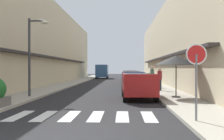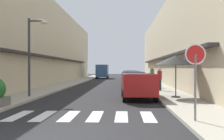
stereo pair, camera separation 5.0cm
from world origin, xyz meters
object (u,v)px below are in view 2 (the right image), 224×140
(street_lamp, at_px, (33,48))
(cafe_umbrella, at_px, (176,60))
(parked_car_distant, at_px, (130,75))
(round_street_sign, at_px, (195,62))
(parked_car_far, at_px, (131,76))
(parked_car_near, at_px, (138,83))
(parked_car_mid, at_px, (134,79))
(delivery_van, at_px, (102,70))
(pedestrian_walking_far, at_px, (152,76))
(pedestrian_walking_near, at_px, (160,79))

(street_lamp, distance_m, cafe_umbrella, 8.27)
(parked_car_distant, height_order, round_street_sign, round_street_sign)
(parked_car_far, bearing_deg, parked_car_near, -90.00)
(parked_car_near, distance_m, parked_car_mid, 6.37)
(parked_car_far, xyz_separation_m, delivery_van, (-4.47, 17.61, 0.48))
(parked_car_mid, xyz_separation_m, cafe_umbrella, (2.13, -6.32, 1.28))
(parked_car_far, bearing_deg, pedestrian_walking_far, -72.48)
(delivery_van, relative_size, pedestrian_walking_near, 3.28)
(parked_car_distant, bearing_deg, street_lamp, -107.67)
(parked_car_distant, distance_m, pedestrian_walking_far, 11.77)
(round_street_sign, xyz_separation_m, street_lamp, (-7.52, 6.85, 1.01))
(delivery_van, xyz_separation_m, pedestrian_walking_near, (6.31, -25.92, -0.42))
(street_lamp, bearing_deg, round_street_sign, -42.33)
(parked_car_far, xyz_separation_m, cafe_umbrella, (2.13, -12.85, 1.28))
(parked_car_mid, bearing_deg, pedestrian_walking_near, -44.01)
(parked_car_distant, xyz_separation_m, pedestrian_walking_near, (1.84, -14.78, 0.07))
(parked_car_far, xyz_separation_m, parked_car_distant, (0.00, 6.47, 0.00))
(parked_car_far, relative_size, pedestrian_walking_far, 2.22)
(parked_car_near, xyz_separation_m, delivery_van, (-4.47, 30.51, 0.48))
(parked_car_mid, distance_m, pedestrian_walking_near, 2.55)
(delivery_van, height_order, pedestrian_walking_near, delivery_van)
(parked_car_mid, xyz_separation_m, round_street_sign, (1.41, -13.02, 1.02))
(parked_car_distant, bearing_deg, pedestrian_walking_far, -82.00)
(street_lamp, relative_size, pedestrian_walking_near, 2.74)
(round_street_sign, bearing_deg, delivery_van, 99.00)
(cafe_umbrella, bearing_deg, parked_car_near, -178.67)
(delivery_van, xyz_separation_m, round_street_sign, (5.89, -37.17, 0.54))
(parked_car_mid, height_order, street_lamp, street_lamp)
(parked_car_mid, distance_m, delivery_van, 24.56)
(delivery_van, bearing_deg, pedestrian_walking_far, -75.00)
(cafe_umbrella, bearing_deg, round_street_sign, -96.06)
(parked_car_near, bearing_deg, parked_car_far, 90.00)
(delivery_van, bearing_deg, pedestrian_walking_near, -76.32)
(parked_car_near, bearing_deg, pedestrian_walking_far, 78.02)
(street_lamp, bearing_deg, pedestrian_walking_near, 28.94)
(pedestrian_walking_near, bearing_deg, parked_car_mid, 37.84)
(pedestrian_walking_near, bearing_deg, parked_car_distant, -1.07)
(parked_car_distant, distance_m, pedestrian_walking_near, 14.89)
(pedestrian_walking_far, bearing_deg, parked_car_distant, 108.57)
(pedestrian_walking_far, bearing_deg, pedestrian_walking_near, -75.76)
(parked_car_mid, xyz_separation_m, parked_car_distant, (-0.00, 13.00, 0.00))
(parked_car_mid, bearing_deg, parked_car_near, -90.00)
(round_street_sign, relative_size, pedestrian_walking_far, 1.32)
(parked_car_near, relative_size, pedestrian_walking_far, 2.28)
(delivery_van, bearing_deg, cafe_umbrella, -77.78)
(parked_car_distant, height_order, delivery_van, delivery_van)
(parked_car_far, relative_size, pedestrian_walking_near, 2.43)
(parked_car_mid, relative_size, parked_car_far, 1.02)
(parked_car_far, distance_m, parked_car_distant, 6.47)
(parked_car_near, height_order, delivery_van, delivery_van)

